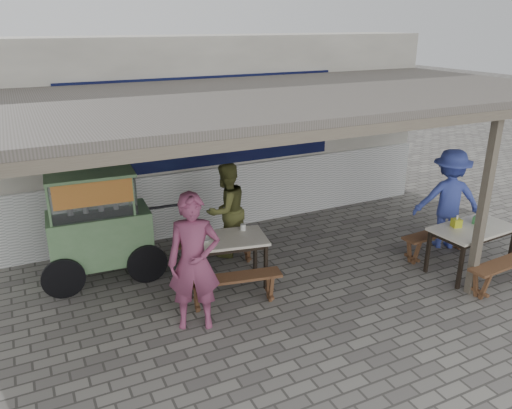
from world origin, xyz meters
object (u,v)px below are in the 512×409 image
object	(u,v)px
bench_left_street	(234,284)
vendor_cart	(98,223)
patron_right_table	(448,199)
bench_right_street	(506,268)
patron_street_side	(194,262)
donation_box	(478,220)
condiment_jar	(243,227)
tissue_box	(456,223)
patron_wall_side	(226,210)
bench_right_wall	(437,237)
condiment_bowl	(204,240)
table_left	(224,243)
bench_left_wall	(216,246)
table_right	(473,232)

from	to	relation	value
bench_left_street	vendor_cart	distance (m)	2.27
patron_right_table	bench_right_street	bearing A→B (deg)	107.91
patron_street_side	donation_box	xyz separation A→B (m)	(4.56, -0.36, -0.10)
bench_right_street	donation_box	size ratio (longest dim) A/B	8.23
condiment_jar	tissue_box	bearing A→B (deg)	-23.71
donation_box	patron_right_table	bearing A→B (deg)	77.35
patron_right_table	condiment_jar	world-z (taller)	patron_right_table
bench_right_street	patron_wall_side	xyz separation A→B (m)	(-3.24, 2.87, 0.46)
bench_right_wall	patron_wall_side	world-z (taller)	patron_wall_side
condiment_bowl	tissue_box	bearing A→B (deg)	-17.74
table_left	bench_left_wall	bearing A→B (deg)	90.00
bench_right_wall	patron_right_table	xyz separation A→B (m)	(0.41, 0.25, 0.54)
vendor_cart	patron_right_table	size ratio (longest dim) A/B	1.24
bench_left_wall	condiment_jar	bearing A→B (deg)	-50.13
bench_right_street	patron_street_side	distance (m)	4.59
patron_right_table	condiment_bowl	size ratio (longest dim) A/B	9.12
bench_left_street	tissue_box	bearing A→B (deg)	1.87
bench_right_street	table_right	bearing A→B (deg)	90.00
table_right	patron_street_side	bearing A→B (deg)	169.66
donation_box	condiment_bowl	size ratio (longest dim) A/B	0.91
patron_right_table	donation_box	xyz separation A→B (m)	(-0.18, -0.79, -0.06)
bench_right_street	table_left	bearing A→B (deg)	147.80
patron_wall_side	condiment_jar	xyz separation A→B (m)	(-0.05, -0.78, -0.00)
bench_left_wall	table_right	world-z (taller)	table_right
bench_left_street	bench_left_wall	size ratio (longest dim) A/B	1.00
table_right	bench_right_street	size ratio (longest dim) A/B	0.95
bench_left_wall	bench_right_wall	distance (m)	3.70
bench_left_wall	condiment_bowl	xyz separation A→B (m)	(-0.42, -0.61, 0.44)
bench_left_wall	vendor_cart	xyz separation A→B (m)	(-1.73, 0.36, 0.59)
bench_right_wall	condiment_bowl	distance (m)	3.97
table_right	bench_left_street	bearing A→B (deg)	165.27
donation_box	condiment_bowl	world-z (taller)	donation_box
condiment_jar	condiment_bowl	distance (m)	0.70
bench_left_street	bench_right_wall	bearing A→B (deg)	9.91
table_right	bench_right_wall	world-z (taller)	table_right
table_right	patron_wall_side	distance (m)	3.90
table_left	patron_street_side	bearing A→B (deg)	-120.52
patron_right_table	table_right	bearing A→B (deg)	97.28
vendor_cart	bench_left_street	bearing A→B (deg)	-43.64
bench_right_wall	tissue_box	world-z (taller)	tissue_box
table_right	patron_street_side	distance (m)	4.40
patron_wall_side	patron_right_table	distance (m)	3.81
bench_left_street	patron_wall_side	world-z (taller)	patron_wall_side
bench_left_street	bench_left_wall	world-z (taller)	same
bench_right_wall	donation_box	xyz separation A→B (m)	(0.24, -0.54, 0.47)
bench_left_street	bench_right_wall	size ratio (longest dim) A/B	0.96
tissue_box	table_left	bearing A→B (deg)	160.93
bench_right_wall	vendor_cart	size ratio (longest dim) A/B	0.66
table_left	bench_left_wall	world-z (taller)	table_left
table_right	condiment_jar	xyz separation A→B (m)	(-3.24, 1.46, 0.13)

